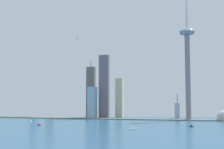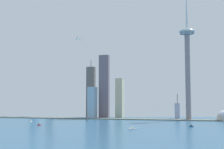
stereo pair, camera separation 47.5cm
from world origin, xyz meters
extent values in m
plane|color=#2C5B7D|center=(0.00, 0.00, 0.00)|extent=(6000.00, 6000.00, 0.00)
cube|color=#5E675C|center=(0.00, 406.31, 1.11)|extent=(690.74, 45.00, 2.22)
cylinder|color=gray|center=(236.57, 408.09, 111.73)|extent=(12.87, 12.87, 223.46)
ellipsoid|color=#ACBEBF|center=(236.57, 408.09, 223.46)|extent=(39.52, 39.52, 13.27)
torus|color=gray|center=(236.57, 408.09, 218.81)|extent=(36.25, 36.25, 2.65)
cone|color=silver|center=(236.57, 408.09, 294.31)|extent=(6.43, 6.43, 128.44)
cube|color=#A7AFCF|center=(205.28, 445.35, 21.27)|extent=(13.01, 14.38, 42.53)
cylinder|color=#4C4C51|center=(205.28, 445.35, 54.50)|extent=(1.60, 1.60, 23.94)
cube|color=#94B4CD|center=(-21.55, 412.90, 43.36)|extent=(20.08, 25.63, 86.71)
cube|color=slate|center=(3.58, 439.33, 88.86)|extent=(27.78, 13.10, 177.71)
cube|color=beige|center=(28.63, 510.32, 58.02)|extent=(21.28, 25.80, 116.03)
cube|color=#859AB5|center=(-257.25, 509.42, 62.52)|extent=(20.27, 26.10, 125.05)
cube|color=#C0AEA1|center=(-193.96, 496.23, 61.92)|extent=(27.77, 12.49, 123.85)
cube|color=#504E61|center=(-193.96, 496.23, 128.71)|extent=(16.66, 7.49, 9.72)
cube|color=#655E59|center=(-39.55, 447.16, 73.26)|extent=(23.60, 14.13, 146.53)
cylinder|color=#4C4C51|center=(-39.55, 447.16, 156.01)|extent=(1.60, 1.60, 18.97)
cube|color=#1C5387|center=(258.77, 178.49, 0.89)|extent=(7.94, 6.09, 1.78)
cube|color=#314038|center=(258.77, 178.49, 2.96)|extent=(3.85, 3.31, 2.36)
cylinder|color=silver|center=(258.77, 178.49, 7.47)|extent=(0.24, 0.24, 6.65)
cube|color=red|center=(-23.18, 134.60, 0.74)|extent=(7.68, 3.13, 1.48)
cube|color=#979C9D|center=(-23.18, 134.60, 2.66)|extent=(3.39, 2.16, 2.36)
cube|color=#221A2C|center=(-2.28, 331.08, 0.64)|extent=(3.68, 8.20, 1.27)
cube|color=#9AAAB4|center=(-2.28, 331.08, 2.03)|extent=(2.45, 3.66, 1.51)
cylinder|color=silver|center=(-2.28, 331.08, 5.10)|extent=(0.24, 0.24, 4.61)
cube|color=white|center=(-103.71, 234.27, 0.97)|extent=(4.26, 9.52, 1.94)
cube|color=#9A9DA1|center=(-103.71, 234.27, 3.44)|extent=(2.79, 4.26, 2.99)
cube|color=white|center=(171.94, 94.39, 0.84)|extent=(14.49, 15.86, 1.68)
cube|color=silver|center=(171.94, 94.39, 2.89)|extent=(7.52, 7.92, 2.42)
cylinder|color=silver|center=(171.94, 94.39, 6.31)|extent=(0.24, 0.24, 4.41)
cone|color=green|center=(-105.68, 300.33, 0.80)|extent=(1.74, 1.74, 1.60)
cylinder|color=silver|center=(-84.76, 462.89, 232.76)|extent=(5.91, 22.69, 2.36)
sphere|color=silver|center=(-82.98, 474.05, 232.76)|extent=(2.36, 2.36, 2.36)
cube|color=silver|center=(-84.76, 462.89, 233.82)|extent=(25.75, 6.35, 0.50)
cube|color=silver|center=(-86.26, 453.52, 233.11)|extent=(9.14, 3.02, 0.40)
cube|color=#2D333D|center=(-86.26, 453.52, 236.44)|extent=(0.75, 1.68, 5.00)
camera|label=1|loc=(301.74, -424.47, 43.01)|focal=52.25mm
camera|label=2|loc=(302.20, -424.32, 43.01)|focal=52.25mm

